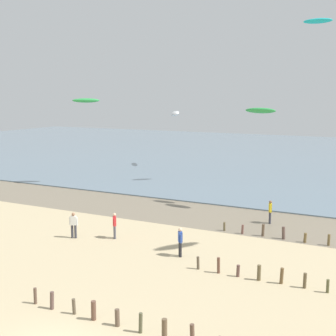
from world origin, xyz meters
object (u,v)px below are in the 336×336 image
at_px(person_left_flank, 115,225).
at_px(person_nearest_camera, 74,224).
at_px(person_mid_beach, 180,241).
at_px(kite_aloft_1, 86,100).
at_px(person_far_down_beach, 270,211).
at_px(kite_aloft_5, 175,114).
at_px(kite_aloft_6, 260,111).
at_px(kite_aloft_0, 318,21).

bearing_deg(person_left_flank, person_nearest_camera, -154.89).
xyz_separation_m(person_mid_beach, person_left_flank, (-5.27, 1.13, 0.00)).
bearing_deg(kite_aloft_1, person_far_down_beach, 137.75).
relative_size(kite_aloft_1, kite_aloft_5, 0.87).
xyz_separation_m(person_far_down_beach, kite_aloft_6, (-1.82, 3.10, 7.14)).
bearing_deg(person_far_down_beach, person_mid_beach, -107.26).
bearing_deg(kite_aloft_1, person_left_flank, 104.84).
height_order(kite_aloft_0, kite_aloft_6, kite_aloft_0).
bearing_deg(kite_aloft_0, person_mid_beach, 73.59).
xyz_separation_m(person_nearest_camera, kite_aloft_0, (12.40, 14.38, 13.90)).
relative_size(person_nearest_camera, person_left_flank, 1.00).
xyz_separation_m(person_nearest_camera, person_far_down_beach, (10.56, 9.23, 0.00)).
bearing_deg(kite_aloft_6, person_far_down_beach, 127.67).
xyz_separation_m(person_mid_beach, kite_aloft_6, (1.05, 12.32, 7.14)).
bearing_deg(kite_aloft_5, person_nearest_camera, -21.75).
distance_m(person_nearest_camera, kite_aloft_1, 19.34).
bearing_deg(kite_aloft_0, kite_aloft_1, 0.76).
xyz_separation_m(kite_aloft_5, kite_aloft_6, (16.07, -17.77, 1.17)).
height_order(kite_aloft_5, kite_aloft_6, kite_aloft_6).
bearing_deg(kite_aloft_6, kite_aloft_0, -143.43).
distance_m(person_mid_beach, person_left_flank, 5.39).
relative_size(person_far_down_beach, kite_aloft_0, 0.78).
distance_m(kite_aloft_1, kite_aloft_5, 15.66).
xyz_separation_m(person_nearest_camera, kite_aloft_1, (-9.79, 14.74, 7.79)).
distance_m(person_left_flank, kite_aloft_5, 31.14).
xyz_separation_m(kite_aloft_0, kite_aloft_5, (-19.73, 15.72, -7.93)).
distance_m(person_mid_beach, kite_aloft_5, 34.16).
bearing_deg(kite_aloft_0, person_nearest_camera, 50.94).
height_order(person_far_down_beach, kite_aloft_6, kite_aloft_6).
relative_size(person_nearest_camera, person_mid_beach, 1.00).
height_order(person_nearest_camera, kite_aloft_5, kite_aloft_5).
distance_m(kite_aloft_0, kite_aloft_5, 26.45).
bearing_deg(person_far_down_beach, person_nearest_camera, -138.84).
relative_size(person_far_down_beach, kite_aloft_6, 0.68).
relative_size(person_mid_beach, person_far_down_beach, 1.00).
relative_size(person_nearest_camera, kite_aloft_5, 0.55).
bearing_deg(person_nearest_camera, person_mid_beach, 0.06).
distance_m(person_left_flank, kite_aloft_0, 21.63).
bearing_deg(person_left_flank, kite_aloft_1, 131.94).
relative_size(kite_aloft_0, kite_aloft_5, 0.70).
height_order(person_nearest_camera, kite_aloft_0, kite_aloft_0).
xyz_separation_m(person_left_flank, kite_aloft_6, (6.31, 11.19, 7.14)).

